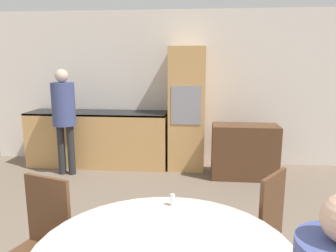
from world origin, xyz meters
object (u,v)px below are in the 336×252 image
object	(u,v)px
sideboard	(244,152)
chair_far_left	(41,240)
chair_far_right	(259,225)
person_standing	(64,111)
oven_unit	(187,109)

from	to	relation	value
sideboard	chair_far_left	world-z (taller)	chair_far_left
chair_far_right	person_standing	xyz separation A→B (m)	(-2.54, 2.44, 0.47)
sideboard	chair_far_right	xyz separation A→B (m)	(-0.22, -2.55, 0.13)
oven_unit	chair_far_right	distance (m)	3.07
chair_far_left	chair_far_right	bearing A→B (deg)	30.82
chair_far_left	chair_far_right	world-z (taller)	same
oven_unit	person_standing	size ratio (longest dim) A/B	1.21
chair_far_left	sideboard	bearing A→B (deg)	76.42
oven_unit	chair_far_left	bearing A→B (deg)	-104.87
chair_far_left	oven_unit	bearing A→B (deg)	93.03
sideboard	chair_far_right	distance (m)	2.56
sideboard	chair_far_left	size ratio (longest dim) A/B	1.01
oven_unit	chair_far_left	size ratio (longest dim) A/B	2.03
chair_far_right	person_standing	world-z (taller)	person_standing
sideboard	chair_far_right	bearing A→B (deg)	-95.00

